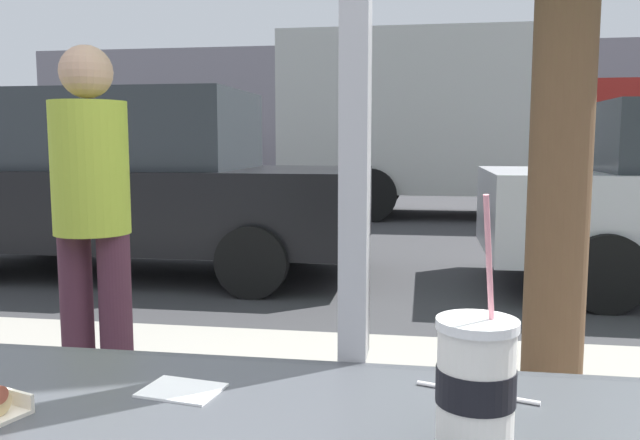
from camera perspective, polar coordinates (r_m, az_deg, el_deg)
The scene contains 8 objects.
ground_plane at distance 9.18m, azimuth 8.20°, elevation -1.69°, with size 60.00×60.00×0.00m, color #38383A.
building_facade_far at distance 23.14m, azimuth 8.86°, elevation 9.19°, with size 28.00×1.20×4.61m, color gray.
soda_cup_right at distance 0.86m, azimuth 13.41°, elevation -13.75°, with size 0.10×0.10×0.33m.
loose_straw at distance 1.07m, azimuth 13.48°, elevation -14.42°, with size 0.01×0.01×0.19m, color white.
napkin_wrapper at distance 1.08m, azimuth -11.96°, elevation -14.31°, with size 0.12×0.09×0.00m, color white.
parked_car_black at distance 7.01m, azimuth -15.88°, elevation 3.08°, with size 4.70×1.99×1.86m.
box_truck at distance 12.14m, azimuth 12.60°, elevation 8.51°, with size 6.92×2.44×3.24m.
pedestrian at distance 2.95m, azimuth -19.25°, elevation 0.68°, with size 0.32×0.32×1.63m.
Camera 1 is at (0.12, -1.08, 1.37)m, focal length 36.73 mm.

